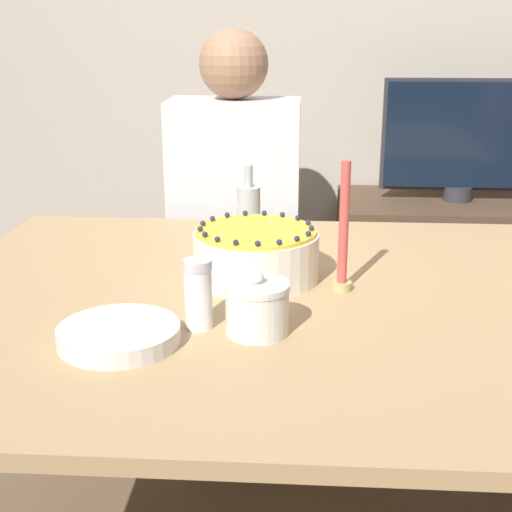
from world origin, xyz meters
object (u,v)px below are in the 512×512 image
object	(u,v)px
sugar_bowl	(257,308)
candle	(343,239)
person_man_blue_shirt	(235,259)
tv_monitor	(462,138)
bottle	(249,213)
sugar_shaker	(198,294)
cake	(256,254)

from	to	relation	value
sugar_bowl	candle	distance (m)	0.29
person_man_blue_shirt	tv_monitor	size ratio (longest dim) A/B	2.30
sugar_bowl	person_man_blue_shirt	distance (m)	1.02
bottle	person_man_blue_shirt	size ratio (longest dim) A/B	0.16
sugar_shaker	tv_monitor	world-z (taller)	tv_monitor
bottle	cake	bearing A→B (deg)	-82.43
cake	person_man_blue_shirt	size ratio (longest dim) A/B	0.22
person_man_blue_shirt	sugar_shaker	bearing A→B (deg)	91.38
bottle	tv_monitor	xyz separation A→B (m)	(0.69, 0.75, 0.08)
cake	sugar_shaker	world-z (taller)	sugar_shaker
bottle	tv_monitor	size ratio (longest dim) A/B	0.36
cake	bottle	world-z (taller)	bottle
sugar_bowl	person_man_blue_shirt	size ratio (longest dim) A/B	0.09
cake	sugar_bowl	world-z (taller)	cake
cake	tv_monitor	size ratio (longest dim) A/B	0.50
cake	tv_monitor	xyz separation A→B (m)	(0.65, 1.03, 0.10)
bottle	tv_monitor	bearing A→B (deg)	47.40
sugar_shaker	tv_monitor	bearing A→B (deg)	60.44
tv_monitor	candle	bearing A→B (deg)	-113.12
sugar_shaker	tv_monitor	distance (m)	1.50
bottle	tv_monitor	world-z (taller)	tv_monitor
sugar_shaker	tv_monitor	size ratio (longest dim) A/B	0.24
candle	person_man_blue_shirt	xyz separation A→B (m)	(-0.30, 0.75, -0.30)
cake	sugar_bowl	bearing A→B (deg)	-85.84
sugar_bowl	bottle	xyz separation A→B (m)	(-0.06, 0.57, 0.03)
cake	bottle	size ratio (longest dim) A/B	1.37
cake	sugar_shaker	distance (m)	0.29
candle	bottle	bearing A→B (deg)	123.33
bottle	sugar_shaker	bearing A→B (deg)	-95.28
sugar_bowl	tv_monitor	world-z (taller)	tv_monitor
cake	sugar_bowl	size ratio (longest dim) A/B	2.29
candle	tv_monitor	bearing A→B (deg)	66.88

